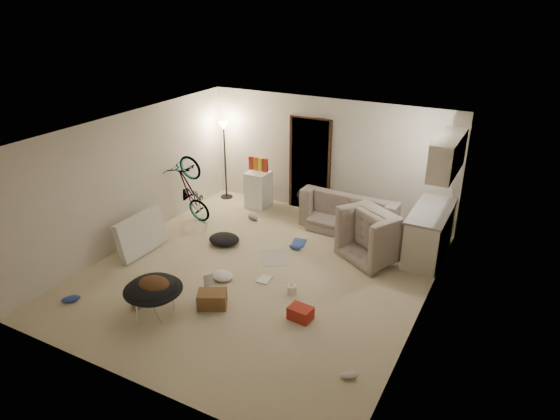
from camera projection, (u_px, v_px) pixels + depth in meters
The scene contains 39 objects.
floor at pixel (258, 273), 8.64m from camera, with size 5.50×6.00×0.02m, color beige.
ceiling at pixel (255, 131), 7.62m from camera, with size 5.50×6.00×0.02m, color white.
wall_back at pixel (328, 157), 10.57m from camera, with size 5.50×0.02×2.50m, color beige.
wall_front at pixel (124, 299), 5.70m from camera, with size 5.50×0.02×2.50m, color beige.
wall_left at pixel (129, 179), 9.31m from camera, with size 0.02×6.00×2.50m, color beige.
wall_right at pixel (428, 244), 6.95m from camera, with size 0.02×6.00×2.50m, color beige.
doorway at pixel (310, 165), 10.80m from camera, with size 0.85×0.10×2.04m, color black.
door_trim at pixel (310, 165), 10.78m from camera, with size 0.97×0.04×2.10m, color #341D12.
floor_lamp at pixel (224, 144), 11.28m from camera, with size 0.28×0.28×1.81m.
kitchen_counter at pixel (429, 234), 9.04m from camera, with size 0.60×1.50×0.88m, color beige.
counter_top at pixel (432, 211), 8.85m from camera, with size 0.64×1.54×0.04m, color gray.
kitchen_uppers at pixel (448, 155), 8.37m from camera, with size 0.38×1.40×0.65m, color beige.
sofa at pixel (352, 215), 10.16m from camera, with size 2.01×0.79×0.59m, color #3B433B.
armchair at pixel (383, 238), 9.07m from camera, with size 1.08×0.94×0.70m, color #3B433B.
bicycle at pixel (191, 204), 10.41m from camera, with size 0.53×1.53×0.80m, color black.
book_asset at pixel (204, 286), 8.23m from camera, with size 0.16×0.22×0.02m, color #9E2617.
mini_fridge at pixel (258, 189), 11.17m from camera, with size 0.47×0.47×0.81m, color white.
snack_box_0 at pixel (251, 163), 11.00m from camera, with size 0.10×0.07×0.30m, color #9E2617.
snack_box_1 at pixel (256, 164), 10.95m from camera, with size 0.10×0.07×0.30m, color orange.
snack_box_2 at pixel (261, 165), 10.89m from camera, with size 0.10×0.07×0.30m, color gold.
snack_box_3 at pixel (265, 165), 10.84m from camera, with size 0.10×0.07×0.30m, color #9E2617.
saucer_chair at pixel (154, 294), 7.38m from camera, with size 0.87×0.87×0.62m.
hoodie at pixel (154, 285), 7.25m from camera, with size 0.48×0.40×0.22m, color #4A2D19.
sofa_drape at pixel (310, 196), 10.47m from camera, with size 0.56×0.46×0.28m, color black.
tv_box at pixel (141, 234), 9.20m from camera, with size 0.13×1.12×0.74m, color silver.
drink_case_a at pixel (212, 299), 7.68m from camera, with size 0.44×0.32×0.25m, color brown.
drink_case_b at pixel (300, 313), 7.39m from camera, with size 0.34×0.25×0.20m, color #9E2617.
juicer at pixel (292, 289), 8.01m from camera, with size 0.15×0.15×0.22m.
newspaper at pixel (274, 258), 9.12m from camera, with size 0.46×0.61×0.01m, color #AFABA2.
book_blue at pixel (299, 243), 9.64m from camera, with size 0.24×0.32×0.03m, color #2E4CA7.
book_white at pixel (264, 279), 8.42m from camera, with size 0.20×0.26×0.02m, color silver.
shoe_0 at pixel (295, 247), 9.41m from camera, with size 0.25×0.10×0.09m, color #2E4CA7.
shoe_1 at pixel (253, 217), 10.64m from camera, with size 0.30×0.12×0.11m, color slate.
shoe_2 at pixel (71, 299), 7.82m from camera, with size 0.29×0.12×0.11m, color #2E4CA7.
shoe_3 at pixel (136, 305), 7.67m from camera, with size 0.25×0.10×0.09m, color slate.
shoe_4 at pixel (349, 375), 6.28m from camera, with size 0.24×0.10×0.09m, color white.
clothes_lump_a at pixel (224, 239), 9.60m from camera, with size 0.60×0.51×0.19m, color black.
clothes_lump_b at pixel (358, 224), 10.28m from camera, with size 0.47×0.41×0.14m, color black.
clothes_lump_c at pixel (222, 276), 8.44m from camera, with size 0.39×0.34×0.12m, color silver.
Camera 1 is at (3.82, -6.42, 4.48)m, focal length 32.00 mm.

